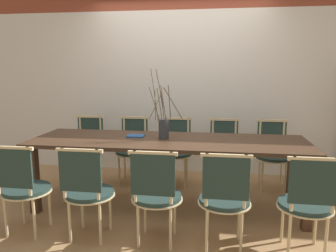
% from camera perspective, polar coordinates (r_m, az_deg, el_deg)
% --- Properties ---
extents(ground_plane, '(16.00, 16.00, 0.00)m').
position_cam_1_polar(ground_plane, '(3.81, 0.00, -13.82)').
color(ground_plane, '#A87F51').
extents(wall_rear, '(12.00, 0.06, 3.20)m').
position_cam_1_polar(wall_rear, '(4.83, 2.33, 10.71)').
color(wall_rear, silver).
rests_on(wall_rear, ground_plane).
extents(dining_table, '(3.00, 0.91, 0.77)m').
position_cam_1_polar(dining_table, '(3.59, 0.00, -3.76)').
color(dining_table, '#422B1C').
rests_on(dining_table, ground_plane).
extents(chair_near_leftend, '(0.46, 0.46, 0.88)m').
position_cam_1_polar(chair_near_leftend, '(3.34, -23.89, -9.51)').
color(chair_near_leftend, '#233833').
rests_on(chair_near_leftend, ground_plane).
extents(chair_near_left, '(0.46, 0.46, 0.88)m').
position_cam_1_polar(chair_near_left, '(3.06, -13.85, -10.66)').
color(chair_near_left, '#233833').
rests_on(chair_near_left, ground_plane).
extents(chair_near_center, '(0.46, 0.46, 0.88)m').
position_cam_1_polar(chair_near_center, '(2.90, -2.11, -11.60)').
color(chair_near_center, '#233833').
rests_on(chair_near_center, ground_plane).
extents(chair_near_right, '(0.46, 0.46, 0.88)m').
position_cam_1_polar(chair_near_right, '(2.86, 9.82, -12.06)').
color(chair_near_right, '#233833').
rests_on(chair_near_right, ground_plane).
extents(chair_near_rightend, '(0.46, 0.46, 0.88)m').
position_cam_1_polar(chair_near_rightend, '(2.96, 23.04, -11.98)').
color(chair_near_rightend, '#233833').
rests_on(chair_near_rightend, ground_plane).
extents(chair_far_leftend, '(0.46, 0.46, 0.88)m').
position_cam_1_polar(chair_far_leftend, '(4.73, -13.85, -3.34)').
color(chair_far_leftend, '#233833').
rests_on(chair_far_leftend, ground_plane).
extents(chair_far_left, '(0.46, 0.46, 0.88)m').
position_cam_1_polar(chair_far_left, '(4.53, -6.20, -3.69)').
color(chair_far_left, '#233833').
rests_on(chair_far_left, ground_plane).
extents(chair_far_center, '(0.46, 0.46, 0.88)m').
position_cam_1_polar(chair_far_center, '(4.42, 1.39, -3.97)').
color(chair_far_center, '#233833').
rests_on(chair_far_center, ground_plane).
extents(chair_far_right, '(0.46, 0.46, 0.88)m').
position_cam_1_polar(chair_far_right, '(4.39, 9.70, -4.20)').
color(chair_far_right, '#233833').
rests_on(chair_far_right, ground_plane).
extents(chair_far_rightend, '(0.46, 0.46, 0.88)m').
position_cam_1_polar(chair_far_rightend, '(4.45, 17.75, -4.34)').
color(chair_far_rightend, '#233833').
rests_on(chair_far_rightend, ground_plane).
extents(vase_centerpiece, '(0.37, 0.36, 0.77)m').
position_cam_1_polar(vase_centerpiece, '(3.60, -0.78, -0.08)').
color(vase_centerpiece, '#33383D').
rests_on(vase_centerpiece, dining_table).
extents(book_stack, '(0.20, 0.17, 0.01)m').
position_cam_1_polar(book_stack, '(3.75, -5.64, -1.71)').
color(book_stack, '#234C8C').
rests_on(book_stack, dining_table).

